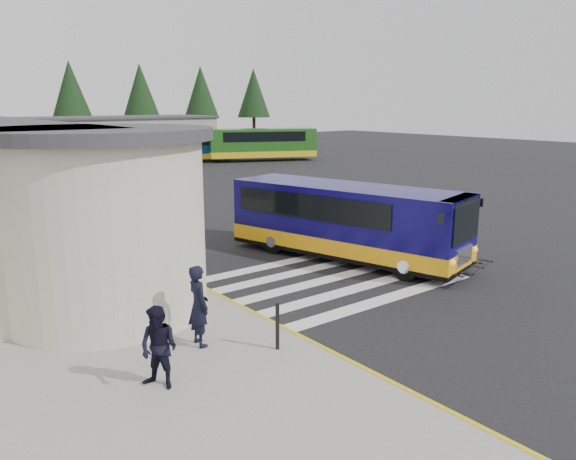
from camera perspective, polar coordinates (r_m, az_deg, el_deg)
ground at (r=18.92m, az=3.13°, el=-4.28°), size 140.00×140.00×0.00m
curb_strip at (r=20.04m, az=-13.37°, el=-3.40°), size 0.12×34.00×0.16m
crosswalk at (r=18.03m, az=3.61°, el=-5.14°), size 8.00×5.35×0.01m
depot_building at (r=58.51m, az=-20.38°, el=8.66°), size 26.40×8.40×4.20m
tree_line at (r=66.15m, az=-22.67°, el=12.93°), size 58.40×4.40×10.00m
transit_bus at (r=20.36m, az=6.00°, el=0.61°), size 5.02×9.73×2.67m
pedestrian_a at (r=12.91m, az=-9.07°, el=-7.59°), size 0.51×0.72×1.88m
pedestrian_b at (r=11.26m, az=-12.99°, el=-11.57°), size 0.94×1.01×1.65m
bollard at (r=12.68m, az=-1.08°, el=-9.74°), size 0.09×0.09×1.09m
far_bus_a at (r=55.13m, az=-9.86°, el=8.34°), size 8.67×5.48×2.17m
far_bus_b at (r=55.16m, az=-2.67°, el=8.84°), size 10.61×6.65×2.66m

